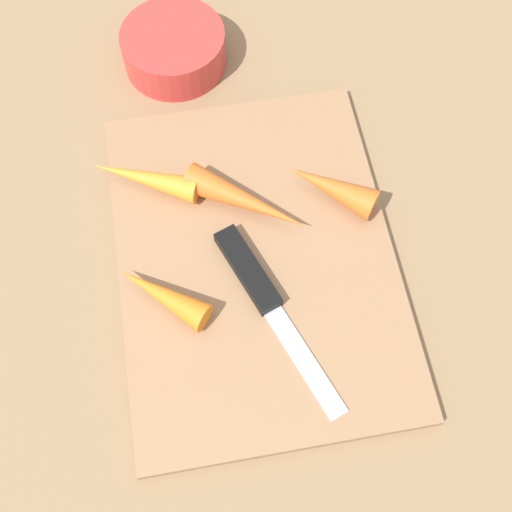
{
  "coord_description": "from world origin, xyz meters",
  "views": [
    {
      "loc": [
        -0.25,
        0.04,
        0.56
      ],
      "look_at": [
        0.0,
        0.0,
        0.01
      ],
      "focal_mm": 44.76,
      "sensor_mm": 36.0,
      "label": 1
    }
  ],
  "objects_px": {
    "carrot_longest": "(244,202)",
    "carrot_short": "(163,295)",
    "carrot_long": "(145,178)",
    "cutting_board": "(256,259)",
    "knife": "(255,281)",
    "carrot_shortest": "(331,187)",
    "small_bowl": "(174,49)"
  },
  "relations": [
    {
      "from": "cutting_board",
      "to": "carrot_short",
      "type": "xyz_separation_m",
      "value": [
        -0.03,
        0.09,
        0.02
      ]
    },
    {
      "from": "small_bowl",
      "to": "carrot_long",
      "type": "bearing_deg",
      "value": 163.73
    },
    {
      "from": "carrot_short",
      "to": "small_bowl",
      "type": "xyz_separation_m",
      "value": [
        0.29,
        -0.04,
        -0.0
      ]
    },
    {
      "from": "knife",
      "to": "carrot_shortest",
      "type": "distance_m",
      "value": 0.12
    },
    {
      "from": "knife",
      "to": "carrot_long",
      "type": "xyz_separation_m",
      "value": [
        0.12,
        0.09,
        0.01
      ]
    },
    {
      "from": "carrot_long",
      "to": "carrot_longest",
      "type": "distance_m",
      "value": 0.1
    },
    {
      "from": "cutting_board",
      "to": "small_bowl",
      "type": "relative_size",
      "value": 3.18
    },
    {
      "from": "carrot_shortest",
      "to": "carrot_short",
      "type": "bearing_deg",
      "value": 63.15
    },
    {
      "from": "cutting_board",
      "to": "carrot_shortest",
      "type": "xyz_separation_m",
      "value": [
        0.05,
        -0.08,
        0.02
      ]
    },
    {
      "from": "carrot_shortest",
      "to": "carrot_short",
      "type": "relative_size",
      "value": 0.99
    },
    {
      "from": "knife",
      "to": "small_bowl",
      "type": "relative_size",
      "value": 1.71
    },
    {
      "from": "carrot_long",
      "to": "carrot_short",
      "type": "relative_size",
      "value": 1.18
    },
    {
      "from": "cutting_board",
      "to": "knife",
      "type": "bearing_deg",
      "value": 168.05
    },
    {
      "from": "cutting_board",
      "to": "knife",
      "type": "xyz_separation_m",
      "value": [
        -0.03,
        0.01,
        0.01
      ]
    },
    {
      "from": "carrot_longest",
      "to": "carrot_short",
      "type": "xyz_separation_m",
      "value": [
        -0.08,
        0.09,
        -0.0
      ]
    },
    {
      "from": "carrot_shortest",
      "to": "carrot_longest",
      "type": "bearing_deg",
      "value": 38.68
    },
    {
      "from": "knife",
      "to": "carrot_long",
      "type": "distance_m",
      "value": 0.15
    },
    {
      "from": "carrot_shortest",
      "to": "small_bowl",
      "type": "distance_m",
      "value": 0.24
    },
    {
      "from": "carrot_long",
      "to": "carrot_short",
      "type": "distance_m",
      "value": 0.13
    },
    {
      "from": "carrot_short",
      "to": "cutting_board",
      "type": "bearing_deg",
      "value": -121.85
    },
    {
      "from": "carrot_long",
      "to": "small_bowl",
      "type": "bearing_deg",
      "value": -80.69
    },
    {
      "from": "carrot_longest",
      "to": "carrot_short",
      "type": "bearing_deg",
      "value": -101.53
    },
    {
      "from": "carrot_short",
      "to": "carrot_shortest",
      "type": "bearing_deg",
      "value": -114.61
    },
    {
      "from": "carrot_long",
      "to": "carrot_longest",
      "type": "xyz_separation_m",
      "value": [
        -0.04,
        -0.09,
        0.0
      ]
    },
    {
      "from": "small_bowl",
      "to": "carrot_longest",
      "type": "bearing_deg",
      "value": -168.11
    },
    {
      "from": "knife",
      "to": "carrot_short",
      "type": "distance_m",
      "value": 0.08
    },
    {
      "from": "carrot_short",
      "to": "small_bowl",
      "type": "bearing_deg",
      "value": -58.78
    },
    {
      "from": "carrot_long",
      "to": "cutting_board",
      "type": "bearing_deg",
      "value": 160.03
    },
    {
      "from": "cutting_board",
      "to": "carrot_long",
      "type": "bearing_deg",
      "value": 44.45
    },
    {
      "from": "carrot_shortest",
      "to": "carrot_short",
      "type": "height_order",
      "value": "carrot_shortest"
    },
    {
      "from": "small_bowl",
      "to": "carrot_short",
      "type": "bearing_deg",
      "value": 171.31
    },
    {
      "from": "carrot_shortest",
      "to": "carrot_longest",
      "type": "height_order",
      "value": "carrot_shortest"
    }
  ]
}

